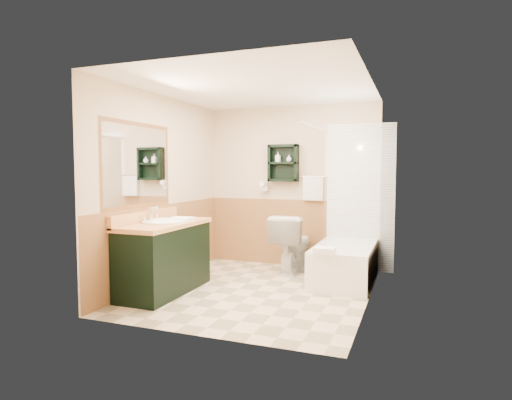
# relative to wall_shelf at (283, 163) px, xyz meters

# --- Properties ---
(floor) EXTENTS (3.00, 3.00, 0.00)m
(floor) POSITION_rel_wall_shelf_xyz_m (0.10, -1.41, -1.55)
(floor) COLOR beige
(floor) RESTS_ON ground
(back_wall) EXTENTS (2.60, 0.04, 2.40)m
(back_wall) POSITION_rel_wall_shelf_xyz_m (0.10, 0.11, -0.35)
(back_wall) COLOR #F5E4BF
(back_wall) RESTS_ON ground
(left_wall) EXTENTS (0.04, 3.00, 2.40)m
(left_wall) POSITION_rel_wall_shelf_xyz_m (-1.22, -1.41, -0.35)
(left_wall) COLOR #F5E4BF
(left_wall) RESTS_ON ground
(right_wall) EXTENTS (0.04, 3.00, 2.40)m
(right_wall) POSITION_rel_wall_shelf_xyz_m (1.42, -1.41, -0.35)
(right_wall) COLOR #F5E4BF
(right_wall) RESTS_ON ground
(ceiling) EXTENTS (2.60, 3.00, 0.04)m
(ceiling) POSITION_rel_wall_shelf_xyz_m (0.10, -1.41, 0.87)
(ceiling) COLOR white
(ceiling) RESTS_ON back_wall
(wainscot_left) EXTENTS (2.98, 2.98, 1.00)m
(wainscot_left) POSITION_rel_wall_shelf_xyz_m (-1.19, -1.41, -1.05)
(wainscot_left) COLOR #AB7345
(wainscot_left) RESTS_ON left_wall
(wainscot_back) EXTENTS (2.58, 2.58, 1.00)m
(wainscot_back) POSITION_rel_wall_shelf_xyz_m (0.10, 0.08, -1.05)
(wainscot_back) COLOR #AB7345
(wainscot_back) RESTS_ON back_wall
(mirror_frame) EXTENTS (1.30, 1.30, 1.00)m
(mirror_frame) POSITION_rel_wall_shelf_xyz_m (-1.17, -1.96, -0.05)
(mirror_frame) COLOR brown
(mirror_frame) RESTS_ON left_wall
(mirror_glass) EXTENTS (1.20, 1.20, 0.90)m
(mirror_glass) POSITION_rel_wall_shelf_xyz_m (-1.17, -1.96, -0.05)
(mirror_glass) COLOR white
(mirror_glass) RESTS_ON left_wall
(tile_right) EXTENTS (1.50, 1.50, 2.10)m
(tile_right) POSITION_rel_wall_shelf_xyz_m (1.38, -0.66, -0.50)
(tile_right) COLOR white
(tile_right) RESTS_ON right_wall
(tile_back) EXTENTS (0.95, 0.95, 2.10)m
(tile_back) POSITION_rel_wall_shelf_xyz_m (1.13, 0.07, -0.50)
(tile_back) COLOR white
(tile_back) RESTS_ON back_wall
(tile_accent) EXTENTS (1.50, 1.50, 0.10)m
(tile_accent) POSITION_rel_wall_shelf_xyz_m (1.37, -0.66, 0.35)
(tile_accent) COLOR #134332
(tile_accent) RESTS_ON right_wall
(wall_shelf) EXTENTS (0.45, 0.15, 0.55)m
(wall_shelf) POSITION_rel_wall_shelf_xyz_m (0.00, 0.00, 0.00)
(wall_shelf) COLOR black
(wall_shelf) RESTS_ON back_wall
(hair_dryer) EXTENTS (0.10, 0.24, 0.18)m
(hair_dryer) POSITION_rel_wall_shelf_xyz_m (-0.30, 0.02, -0.35)
(hair_dryer) COLOR white
(hair_dryer) RESTS_ON back_wall
(towel_bar) EXTENTS (0.40, 0.06, 0.40)m
(towel_bar) POSITION_rel_wall_shelf_xyz_m (0.45, 0.04, -0.20)
(towel_bar) COLOR white
(towel_bar) RESTS_ON back_wall
(curtain_rod) EXTENTS (0.03, 1.60, 0.03)m
(curtain_rod) POSITION_rel_wall_shelf_xyz_m (0.63, -0.66, 0.45)
(curtain_rod) COLOR silver
(curtain_rod) RESTS_ON back_wall
(shower_curtain) EXTENTS (1.05, 1.05, 1.70)m
(shower_curtain) POSITION_rel_wall_shelf_xyz_m (0.63, -0.48, -0.40)
(shower_curtain) COLOR beige
(shower_curtain) RESTS_ON curtain_rod
(vanity) EXTENTS (0.59, 1.31, 0.83)m
(vanity) POSITION_rel_wall_shelf_xyz_m (-0.89, -1.85, -1.13)
(vanity) COLOR black
(vanity) RESTS_ON ground
(bathtub) EXTENTS (0.72, 1.50, 0.48)m
(bathtub) POSITION_rel_wall_shelf_xyz_m (1.03, -0.55, -1.31)
(bathtub) COLOR white
(bathtub) RESTS_ON ground
(toilet) EXTENTS (0.50, 0.85, 0.81)m
(toilet) POSITION_rel_wall_shelf_xyz_m (0.24, -0.32, -1.15)
(toilet) COLOR white
(toilet) RESTS_ON ground
(counter_towel) EXTENTS (0.27, 0.21, 0.04)m
(counter_towel) POSITION_rel_wall_shelf_xyz_m (-0.79, -1.63, -0.70)
(counter_towel) COLOR white
(counter_towel) RESTS_ON vanity
(vanity_book) EXTENTS (0.19, 0.03, 0.25)m
(vanity_book) POSITION_rel_wall_shelf_xyz_m (-1.06, -1.53, -0.59)
(vanity_book) COLOR black
(vanity_book) RESTS_ON vanity
(tub_towel) EXTENTS (0.23, 0.19, 0.07)m
(tub_towel) POSITION_rel_wall_shelf_xyz_m (0.89, -1.26, -1.04)
(tub_towel) COLOR white
(tub_towel) RESTS_ON bathtub
(soap_bottle_a) EXTENTS (0.07, 0.15, 0.07)m
(soap_bottle_a) POSITION_rel_wall_shelf_xyz_m (-0.08, -0.01, 0.05)
(soap_bottle_a) COLOR white
(soap_bottle_a) RESTS_ON wall_shelf
(soap_bottle_b) EXTENTS (0.11, 0.12, 0.08)m
(soap_bottle_b) POSITION_rel_wall_shelf_xyz_m (0.09, -0.01, 0.06)
(soap_bottle_b) COLOR white
(soap_bottle_b) RESTS_ON wall_shelf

